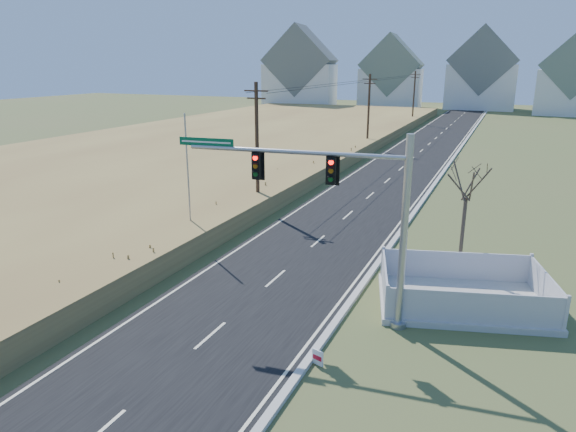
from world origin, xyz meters
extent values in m
plane|color=#4D5C2C|center=(0.00, 0.00, 0.00)|extent=(260.00, 260.00, 0.00)
cube|color=black|center=(0.00, 50.00, 0.03)|extent=(8.00, 180.00, 0.06)
cube|color=#B2AFA8|center=(4.15, 50.00, 0.09)|extent=(0.30, 180.00, 0.18)
cube|color=#AA954D|center=(-24.00, 40.00, 0.65)|extent=(38.00, 110.00, 1.30)
cylinder|color=#422D1E|center=(-6.50, 15.00, 4.50)|extent=(0.26, 0.26, 9.00)
cube|color=#422D1E|center=(-6.50, 15.00, 8.40)|extent=(1.80, 0.10, 0.10)
cube|color=#422D1E|center=(-6.50, 15.00, 7.90)|extent=(1.40, 0.10, 0.10)
cylinder|color=#422D1E|center=(-6.50, 45.00, 4.50)|extent=(0.26, 0.26, 9.00)
cube|color=#422D1E|center=(-6.50, 45.00, 8.40)|extent=(1.80, 0.10, 0.10)
cube|color=#422D1E|center=(-6.50, 45.00, 7.90)|extent=(1.40, 0.10, 0.10)
cylinder|color=#422D1E|center=(-6.50, 75.00, 4.50)|extent=(0.26, 0.26, 9.00)
cube|color=#422D1E|center=(-6.50, 75.00, 8.40)|extent=(1.80, 0.10, 0.10)
cube|color=#422D1E|center=(-6.50, 75.00, 7.90)|extent=(1.40, 0.10, 0.10)
cube|color=silver|center=(-38.00, 100.00, 5.00)|extent=(17.38, 13.12, 10.00)
cube|color=slate|center=(-38.00, 100.00, 10.90)|extent=(17.69, 13.38, 16.29)
cube|color=silver|center=(-18.00, 108.00, 4.50)|extent=(14.66, 10.95, 9.00)
cube|color=slate|center=(-18.00, 108.00, 9.90)|extent=(14.93, 11.17, 14.26)
cube|color=silver|center=(2.00, 112.00, 5.00)|extent=(15.00, 10.00, 10.00)
cube|color=slate|center=(2.00, 112.00, 10.90)|extent=(15.27, 10.20, 15.27)
cube|color=silver|center=(20.00, 104.00, 4.50)|extent=(13.87, 10.31, 9.00)
cube|color=slate|center=(20.00, 104.00, 9.90)|extent=(14.12, 10.51, 13.24)
cylinder|color=#9EA0A5|center=(6.50, 1.71, 0.11)|extent=(0.66, 0.66, 0.22)
cylinder|color=#9EA0A5|center=(6.50, 1.71, 3.88)|extent=(0.29, 0.29, 7.75)
cylinder|color=#9EA0A5|center=(2.09, 1.28, 6.87)|extent=(8.83, 1.05, 0.18)
cube|color=black|center=(3.63, 1.43, 6.24)|extent=(0.37, 0.31, 1.05)
cube|color=black|center=(0.55, 1.12, 6.24)|extent=(0.37, 0.31, 1.05)
cube|color=#045631|center=(-1.66, 0.90, 7.09)|extent=(2.43, 0.28, 0.33)
cube|color=#B7B5AD|center=(8.67, 4.79, 0.14)|extent=(8.11, 6.54, 0.27)
cube|color=#B1B2B7|center=(9.27, 2.61, 0.95)|extent=(6.56, 1.89, 1.36)
cube|color=#B1B2B7|center=(8.06, 6.97, 0.95)|extent=(6.56, 1.89, 1.36)
cube|color=#B1B2B7|center=(5.40, 3.88, 0.95)|extent=(1.29, 4.38, 1.36)
cube|color=#B1B2B7|center=(11.94, 5.70, 0.95)|extent=(1.29, 4.38, 1.36)
cube|color=white|center=(4.50, -2.18, 0.30)|extent=(0.46, 0.19, 0.57)
cube|color=#B50C1E|center=(4.49, -2.21, 0.30)|extent=(0.36, 0.13, 0.17)
cylinder|color=#B7B5AD|center=(-7.00, 7.17, 0.08)|extent=(0.34, 0.34, 0.15)
cylinder|color=#9EA0A5|center=(-7.00, 7.17, 3.77)|extent=(0.09, 0.09, 7.54)
cylinder|color=#4C3F33|center=(8.17, 8.23, 2.01)|extent=(0.18, 0.18, 4.02)
camera|label=1|loc=(9.86, -17.07, 10.18)|focal=32.00mm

